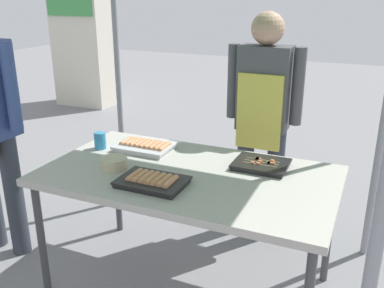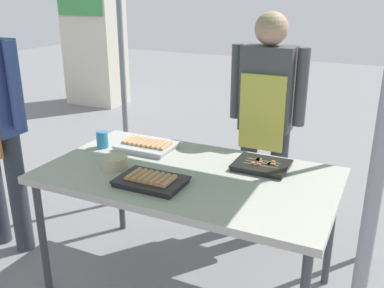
# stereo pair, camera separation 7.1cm
# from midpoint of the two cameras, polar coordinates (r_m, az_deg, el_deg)

# --- Properties ---
(ground_plane) EXTENTS (18.00, 18.00, 0.00)m
(ground_plane) POSITION_cam_midpoint_polar(r_m,az_deg,el_deg) (2.77, 0.31, -18.16)
(ground_plane) COLOR slate
(stall_table) EXTENTS (1.60, 0.90, 0.75)m
(stall_table) POSITION_cam_midpoint_polar(r_m,az_deg,el_deg) (2.40, 0.34, -4.93)
(stall_table) COLOR #B7B2A8
(stall_table) RESTS_ON ground
(tray_grilled_sausages) EXTENTS (0.35, 0.24, 0.05)m
(tray_grilled_sausages) POSITION_cam_midpoint_polar(r_m,az_deg,el_deg) (2.24, -4.51, -4.84)
(tray_grilled_sausages) COLOR black
(tray_grilled_sausages) RESTS_ON stall_table
(tray_meat_skewers) EXTENTS (0.30, 0.25, 0.04)m
(tray_meat_skewers) POSITION_cam_midpoint_polar(r_m,az_deg,el_deg) (2.47, 9.99, -2.79)
(tray_meat_skewers) COLOR black
(tray_meat_skewers) RESTS_ON stall_table
(tray_pork_links) EXTENTS (0.35, 0.26, 0.05)m
(tray_pork_links) POSITION_cam_midpoint_polar(r_m,az_deg,el_deg) (2.73, -5.20, -0.19)
(tray_pork_links) COLOR silver
(tray_pork_links) RESTS_ON stall_table
(condiment_bowl) EXTENTS (0.15, 0.15, 0.07)m
(condiment_bowl) POSITION_cam_midpoint_polar(r_m,az_deg,el_deg) (2.46, -9.34, -2.39)
(condiment_bowl) COLOR #BFB28C
(condiment_bowl) RESTS_ON stall_table
(drink_cup_near_edge) EXTENTS (0.07, 0.07, 0.10)m
(drink_cup_near_edge) POSITION_cam_midpoint_polar(r_m,az_deg,el_deg) (2.78, -11.01, 0.56)
(drink_cup_near_edge) COLOR #338CBF
(drink_cup_near_edge) RESTS_ON stall_table
(vendor_woman) EXTENTS (0.52, 0.23, 1.57)m
(vendor_woman) POSITION_cam_midpoint_polar(r_m,az_deg,el_deg) (2.98, 10.45, 4.40)
(vendor_woman) COLOR #333842
(vendor_woman) RESTS_ON ground
(neighbor_stall_left) EXTENTS (0.84, 0.56, 1.89)m
(neighbor_stall_left) POSITION_cam_midpoint_polar(r_m,az_deg,el_deg) (6.86, -12.45, 13.11)
(neighbor_stall_left) COLOR beige
(neighbor_stall_left) RESTS_ON ground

